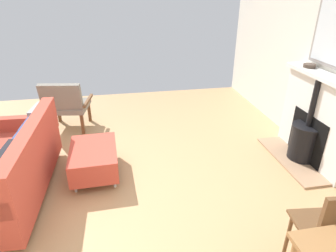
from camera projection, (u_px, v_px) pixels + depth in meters
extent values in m
cube|color=tan|center=(94.00, 185.00, 3.38)|extent=(5.94, 6.19, 0.01)
cube|color=#9E7A5B|center=(290.00, 159.00, 3.85)|extent=(0.35, 1.19, 0.03)
cube|color=silver|center=(318.00, 121.00, 3.66)|extent=(0.20, 1.25, 1.09)
cube|color=black|center=(308.00, 137.00, 3.74)|extent=(0.06, 0.67, 0.60)
cylinder|color=black|center=(304.00, 142.00, 3.77)|extent=(0.36, 0.36, 0.45)
cylinder|color=black|center=(308.00, 126.00, 3.66)|extent=(0.38, 0.38, 0.02)
cylinder|color=black|center=(313.00, 104.00, 3.53)|extent=(0.07, 0.07, 0.59)
cube|color=silver|center=(327.00, 77.00, 3.40)|extent=(0.25, 1.33, 0.05)
cylinder|color=#47382D|center=(309.00, 66.00, 3.70)|extent=(0.15, 0.15, 0.04)
torus|color=#47382D|center=(310.00, 64.00, 3.70)|extent=(0.15, 0.15, 0.01)
cylinder|color=#B2B2B7|center=(0.00, 159.00, 3.78)|extent=(0.04, 0.04, 0.10)
cylinder|color=#B2B2B7|center=(54.00, 155.00, 3.87)|extent=(0.04, 0.04, 0.10)
cylinder|color=#B2B2B7|center=(21.00, 242.00, 2.56)|extent=(0.04, 0.04, 0.10)
cube|color=#B74233|center=(4.00, 177.00, 3.08)|extent=(0.90, 1.76, 0.32)
cube|color=#B74233|center=(33.00, 145.00, 2.97)|extent=(0.20, 1.74, 0.40)
cube|color=#B74233|center=(22.00, 123.00, 3.69)|extent=(0.81, 0.15, 0.18)
cube|color=#99999E|center=(40.00, 121.00, 3.58)|extent=(0.16, 0.37, 0.36)
cube|color=#334775|center=(31.00, 136.00, 3.24)|extent=(0.13, 0.34, 0.34)
cube|color=#334775|center=(24.00, 149.00, 2.99)|extent=(0.15, 0.36, 0.35)
cube|color=black|center=(12.00, 167.00, 2.65)|extent=(0.14, 0.39, 0.39)
cylinder|color=#B2B2B7|center=(79.00, 160.00, 3.79)|extent=(0.03, 0.03, 0.09)
cylinder|color=#B2B2B7|center=(76.00, 189.00, 3.25)|extent=(0.03, 0.03, 0.09)
cylinder|color=#B2B2B7|center=(113.00, 156.00, 3.87)|extent=(0.03, 0.03, 0.09)
cylinder|color=#B2B2B7|center=(115.00, 184.00, 3.33)|extent=(0.03, 0.03, 0.09)
cube|color=#B74233|center=(94.00, 158.00, 3.48)|extent=(0.56, 0.78, 0.27)
cube|color=brown|center=(89.00, 111.00, 4.89)|extent=(0.05, 0.05, 0.35)
cube|color=brown|center=(59.00, 112.00, 4.87)|extent=(0.05, 0.05, 0.35)
cube|color=brown|center=(82.00, 124.00, 4.46)|extent=(0.05, 0.05, 0.35)
cube|color=brown|center=(49.00, 124.00, 4.45)|extent=(0.05, 0.05, 0.35)
cube|color=slate|center=(68.00, 106.00, 4.58)|extent=(0.68, 0.65, 0.08)
cube|color=slate|center=(61.00, 97.00, 4.25)|extent=(0.61, 0.23, 0.41)
cube|color=brown|center=(88.00, 101.00, 4.55)|extent=(0.12, 0.53, 0.04)
cube|color=brown|center=(47.00, 101.00, 4.53)|extent=(0.12, 0.53, 0.04)
cylinder|color=brown|center=(325.00, 233.00, 2.43)|extent=(0.04, 0.04, 0.45)
cylinder|color=brown|center=(288.00, 235.00, 2.41)|extent=(0.04, 0.04, 0.45)
cube|color=brown|center=(324.00, 228.00, 2.18)|extent=(0.44, 0.44, 0.02)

